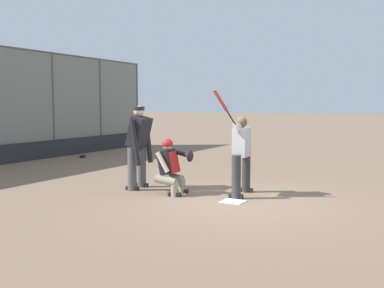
{
  "coord_description": "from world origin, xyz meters",
  "views": [
    {
      "loc": [
        7.78,
        3.34,
        1.86
      ],
      "look_at": [
        -0.2,
        -1.0,
        1.05
      ],
      "focal_mm": 42.0,
      "sensor_mm": 36.0,
      "label": 1
    }
  ],
  "objects_px": {
    "catcher_behind_plate": "(171,166)",
    "umpire_home": "(139,144)",
    "fielding_glove_on_dirt": "(83,156)",
    "batter_at_plate": "(241,153)"
  },
  "relations": [
    {
      "from": "catcher_behind_plate",
      "to": "umpire_home",
      "type": "bearing_deg",
      "value": -108.41
    },
    {
      "from": "catcher_behind_plate",
      "to": "umpire_home",
      "type": "height_order",
      "value": "umpire_home"
    },
    {
      "from": "umpire_home",
      "to": "catcher_behind_plate",
      "type": "bearing_deg",
      "value": 73.08
    },
    {
      "from": "catcher_behind_plate",
      "to": "fielding_glove_on_dirt",
      "type": "bearing_deg",
      "value": -130.85
    },
    {
      "from": "fielding_glove_on_dirt",
      "to": "umpire_home",
      "type": "bearing_deg",
      "value": 53.28
    },
    {
      "from": "batter_at_plate",
      "to": "catcher_behind_plate",
      "type": "bearing_deg",
      "value": -72.06
    },
    {
      "from": "batter_at_plate",
      "to": "catcher_behind_plate",
      "type": "relative_size",
      "value": 1.86
    },
    {
      "from": "batter_at_plate",
      "to": "umpire_home",
      "type": "height_order",
      "value": "batter_at_plate"
    },
    {
      "from": "umpire_home",
      "to": "fielding_glove_on_dirt",
      "type": "xyz_separation_m",
      "value": [
        -3.77,
        -5.06,
        -0.93
      ]
    },
    {
      "from": "batter_at_plate",
      "to": "umpire_home",
      "type": "relative_size",
      "value": 1.18
    }
  ]
}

